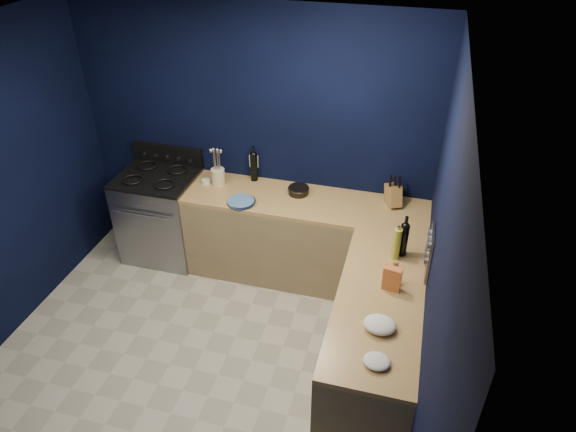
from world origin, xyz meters
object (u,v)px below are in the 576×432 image
(utensil_crock, at_px, (218,177))
(knife_block, at_px, (393,195))
(plate_stack, at_px, (241,202))
(crouton_bag, at_px, (392,279))
(gas_range, at_px, (162,217))

(utensil_crock, bearing_deg, knife_block, 2.41)
(plate_stack, xyz_separation_m, knife_block, (1.36, 0.35, 0.08))
(utensil_crock, relative_size, crouton_bag, 0.85)
(gas_range, xyz_separation_m, utensil_crock, (0.63, 0.10, 0.52))
(gas_range, relative_size, utensil_crock, 5.54)
(utensil_crock, distance_m, knife_block, 1.69)
(gas_range, relative_size, knife_block, 4.67)
(gas_range, height_order, knife_block, knife_block)
(gas_range, height_order, utensil_crock, utensil_crock)
(knife_block, relative_size, crouton_bag, 1.02)
(gas_range, distance_m, utensil_crock, 0.82)
(gas_range, bearing_deg, knife_block, 4.09)
(utensil_crock, height_order, crouton_bag, crouton_bag)
(crouton_bag, bearing_deg, plate_stack, 159.63)
(plate_stack, bearing_deg, gas_range, 169.10)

